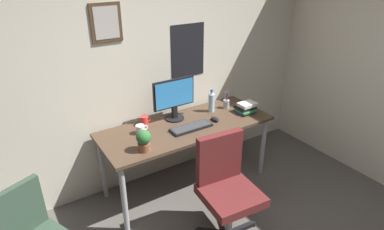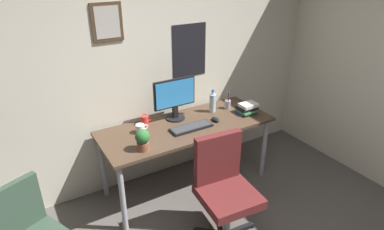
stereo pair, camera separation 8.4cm
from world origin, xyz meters
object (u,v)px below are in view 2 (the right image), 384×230
(monitor, at_px, (175,97))
(water_bottle, at_px, (213,103))
(computer_mouse, at_px, (215,119))
(coffee_mug_near, at_px, (145,120))
(pen_cup, at_px, (228,104))
(office_chair, at_px, (224,184))
(book_stack_left, at_px, (247,108))
(keyboard, at_px, (191,127))
(potted_plant, at_px, (143,139))
(coffee_mug_far, at_px, (140,129))

(monitor, distance_m, water_bottle, 0.46)
(computer_mouse, relative_size, coffee_mug_near, 0.93)
(coffee_mug_near, xyz_separation_m, pen_cup, (0.95, -0.11, 0.00))
(office_chair, bearing_deg, book_stack_left, 40.55)
(office_chair, distance_m, monitor, 1.05)
(keyboard, bearing_deg, coffee_mug_near, 138.71)
(coffee_mug_near, height_order, potted_plant, potted_plant)
(monitor, bearing_deg, potted_plant, -143.03)
(water_bottle, bearing_deg, book_stack_left, -35.50)
(potted_plant, height_order, pen_cup, pen_cup)
(coffee_mug_near, bearing_deg, coffee_mug_far, -127.31)
(computer_mouse, relative_size, potted_plant, 0.56)
(monitor, xyz_separation_m, coffee_mug_near, (-0.33, 0.03, -0.19))
(potted_plant, bearing_deg, office_chair, -48.31)
(keyboard, bearing_deg, monitor, 95.63)
(water_bottle, height_order, book_stack_left, water_bottle)
(potted_plant, relative_size, book_stack_left, 0.91)
(office_chair, bearing_deg, computer_mouse, 61.17)
(computer_mouse, bearing_deg, office_chair, -118.83)
(computer_mouse, bearing_deg, keyboard, -177.16)
(pen_cup, distance_m, book_stack_left, 0.23)
(office_chair, bearing_deg, potted_plant, 131.69)
(computer_mouse, xyz_separation_m, pen_cup, (0.30, 0.19, 0.04))
(coffee_mug_far, relative_size, book_stack_left, 0.58)
(keyboard, xyz_separation_m, coffee_mug_far, (-0.46, 0.18, 0.03))
(keyboard, relative_size, coffee_mug_far, 3.47)
(book_stack_left, bearing_deg, keyboard, -179.52)
(water_bottle, relative_size, pen_cup, 1.26)
(monitor, height_order, computer_mouse, monitor)
(keyboard, bearing_deg, pen_cup, 19.19)
(coffee_mug_far, bearing_deg, coffee_mug_near, 52.69)
(coffee_mug_near, distance_m, book_stack_left, 1.11)
(keyboard, bearing_deg, water_bottle, 29.18)
(pen_cup, bearing_deg, monitor, 173.14)
(potted_plant, bearing_deg, pen_cup, 15.79)
(coffee_mug_near, xyz_separation_m, coffee_mug_far, (-0.10, -0.14, -0.01))
(coffee_mug_near, bearing_deg, office_chair, -73.96)
(computer_mouse, distance_m, water_bottle, 0.25)
(coffee_mug_near, relative_size, book_stack_left, 0.55)
(coffee_mug_far, bearing_deg, water_bottle, 3.12)
(pen_cup, bearing_deg, keyboard, -160.81)
(pen_cup, bearing_deg, water_bottle, 174.59)
(keyboard, xyz_separation_m, water_bottle, (0.40, 0.23, 0.09))
(keyboard, relative_size, pen_cup, 2.15)
(keyboard, bearing_deg, computer_mouse, 2.84)
(book_stack_left, bearing_deg, computer_mouse, 178.75)
(coffee_mug_near, distance_m, potted_plant, 0.48)
(water_bottle, bearing_deg, keyboard, -150.82)
(coffee_mug_far, xyz_separation_m, pen_cup, (1.06, 0.03, 0.01))
(monitor, relative_size, coffee_mug_near, 3.89)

